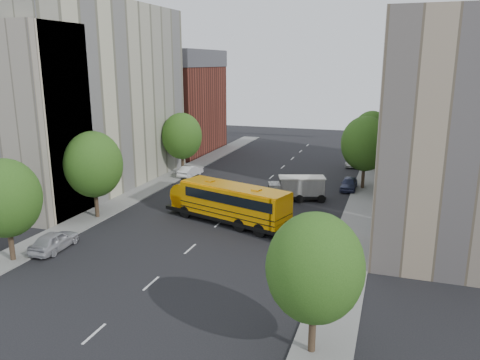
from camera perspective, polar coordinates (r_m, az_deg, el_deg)
The scene contains 22 objects.
ground at distance 42.82m, azimuth -1.65°, elevation -4.50°, with size 120.00×120.00×0.00m, color black.
sidewalk_left at distance 51.90m, azimuth -11.72°, elevation -1.37°, with size 3.00×80.00×0.12m, color slate.
sidewalk_right at distance 45.24m, azimuth 14.46°, elevation -3.85°, with size 3.00×80.00×0.12m, color slate.
lane_markings at distance 51.91m, azimuth 2.16°, elevation -1.14°, with size 0.15×64.00×0.01m, color silver.
building_left_cream at distance 54.61m, azimuth -17.71°, elevation 9.63°, with size 10.00×26.00×20.00m, color #BEBA99.
building_left_redbrick at distance 73.77m, azimuth -7.39°, elevation 8.46°, with size 10.00×15.00×13.00m, color maroon.
building_left_near at distance 46.70m, azimuth -25.15°, elevation 6.44°, with size 10.00×7.00×17.00m, color beige.
building_right_near at distance 34.18m, azimuth 25.00°, elevation 4.08°, with size 10.00×7.00×17.00m, color tan.
building_right_far at distance 58.37m, azimuth 22.62°, elevation 8.48°, with size 10.00×22.00×18.00m, color beige.
building_right_sidewall at distance 47.45m, azimuth 23.42°, elevation 7.33°, with size 10.10×0.30×18.00m, color brown.
street_tree_0 at distance 35.90m, azimuth -26.68°, elevation -2.00°, with size 4.80×4.80×7.41m.
street_tree_1 at distance 43.18m, azimuth -17.43°, elevation 1.82°, with size 5.12×5.12×7.90m.
street_tree_2 at distance 58.45m, azimuth -7.11°, elevation 5.34°, with size 4.99×4.99×7.71m.
street_tree_3 at distance 22.30m, azimuth 9.12°, elevation -10.55°, with size 4.61×4.61×7.11m.
street_tree_4 at distance 52.85m, azimuth 15.02°, elevation 4.30°, with size 5.25×5.25×8.10m.
street_tree_5 at distance 64.75m, azimuth 15.74°, elevation 5.66°, with size 4.86×4.86×7.51m.
school_bus at distance 40.80m, azimuth -1.61°, elevation -2.55°, with size 12.75×6.50×3.53m.
safari_truck at distance 47.88m, azimuth 7.00°, elevation -0.95°, with size 6.07×3.69×2.46m.
parked_car_0 at distance 37.89m, azimuth -21.72°, elevation -6.89°, with size 1.75×4.36×1.49m, color #B0B1B7.
parked_car_1 at distance 57.91m, azimuth -6.08°, elevation 1.10°, with size 1.44×4.14×1.36m, color white.
parked_car_4 at distance 52.86m, azimuth 13.13°, elevation -0.44°, with size 1.66×4.12×1.40m, color #363C5F.
parked_car_5 at distance 64.89m, azimuth 13.52°, elevation 2.16°, with size 1.34×3.85×1.27m, color #9F9F9A.
Camera 1 is at (14.07, -38.05, 13.72)m, focal length 35.00 mm.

